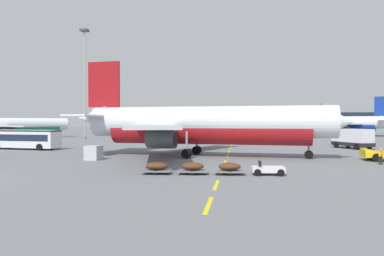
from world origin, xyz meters
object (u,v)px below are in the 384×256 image
at_px(airliner_foreground, 203,125).
at_px(ground_crew_worker, 381,155).
at_px(airliner_far_center, 336,123).
at_px(apron_light_mast_near, 85,72).
at_px(uld_cargo_container, 94,153).
at_px(baggage_train, 212,168).
at_px(airliner_mid_left, 16,125).
at_px(catering_truck, 353,138).
at_px(apron_shuttle_bus, 23,138).

bearing_deg(airliner_foreground, ground_crew_worker, -18.03).
height_order(airliner_foreground, airliner_far_center, airliner_foreground).
xyz_separation_m(airliner_far_center, apron_light_mast_near, (-66.02, -33.23, 12.54)).
bearing_deg(uld_cargo_container, airliner_foreground, 25.60).
bearing_deg(uld_cargo_container, baggage_train, -33.78).
bearing_deg(uld_cargo_container, apron_light_mast_near, 115.11).
relative_size(airliner_mid_left, uld_cargo_container, 14.27).
bearing_deg(airliner_mid_left, catering_truck, -19.31).
bearing_deg(airliner_mid_left, ground_crew_worker, -34.03).
bearing_deg(ground_crew_worker, airliner_foreground, 161.97).
xyz_separation_m(airliner_foreground, apron_light_mast_near, (-32.48, 38.39, 12.30)).
height_order(airliner_mid_left, ground_crew_worker, airliner_mid_left).
height_order(ground_crew_worker, apron_light_mast_near, apron_light_mast_near).
bearing_deg(ground_crew_worker, airliner_far_center, 79.08).
relative_size(airliner_far_center, catering_truck, 4.25).
bearing_deg(airliner_foreground, baggage_train, -81.54).
distance_m(catering_truck, baggage_train, 36.84).
xyz_separation_m(baggage_train, ground_crew_worker, (16.32, 9.04, 0.40)).
xyz_separation_m(airliner_mid_left, uld_cargo_container, (40.91, -47.77, -2.51)).
xyz_separation_m(airliner_mid_left, baggage_train, (54.98, -57.18, -2.78)).
distance_m(apron_shuttle_bus, apron_light_mast_near, 34.16).
bearing_deg(apron_light_mast_near, apron_shuttle_bus, -83.32).
distance_m(baggage_train, uld_cargo_container, 16.93).
xyz_separation_m(apron_shuttle_bus, catering_truck, (51.17, 8.14, -0.10)).
bearing_deg(catering_truck, airliner_mid_left, 160.69).
bearing_deg(apron_shuttle_bus, airliner_foreground, -14.88).
distance_m(catering_truck, ground_crew_worker, 22.18).
bearing_deg(baggage_train, ground_crew_worker, 28.99).
xyz_separation_m(airliner_far_center, ground_crew_worker, (-14.98, -77.65, -2.77)).
height_order(airliner_foreground, catering_truck, airliner_foreground).
bearing_deg(airliner_foreground, airliner_mid_left, 141.40).
bearing_deg(catering_truck, ground_crew_worker, -99.71).
bearing_deg(airliner_mid_left, airliner_far_center, 18.88).
relative_size(airliner_far_center, apron_shuttle_bus, 2.54).
distance_m(airliner_foreground, ground_crew_worker, 19.75).
height_order(airliner_far_center, catering_truck, airliner_far_center).
distance_m(ground_crew_worker, uld_cargo_container, 30.39).
distance_m(airliner_far_center, apron_light_mast_near, 74.96).
bearing_deg(airliner_far_center, baggage_train, -109.85).
xyz_separation_m(airliner_foreground, ground_crew_worker, (18.56, -6.04, -3.01)).
relative_size(airliner_far_center, uld_cargo_container, 17.57).
height_order(ground_crew_worker, uld_cargo_container, ground_crew_worker).
height_order(airliner_foreground, airliner_mid_left, airliner_foreground).
bearing_deg(baggage_train, apron_shuttle_bus, 143.83).
height_order(airliner_mid_left, catering_truck, airliner_mid_left).
height_order(airliner_foreground, apron_shuttle_bus, airliner_foreground).
distance_m(airliner_mid_left, catering_truck, 79.52).
distance_m(airliner_mid_left, apron_shuttle_bus, 41.92).
height_order(baggage_train, apron_light_mast_near, apron_light_mast_near).
height_order(airliner_mid_left, baggage_train, airliner_mid_left).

